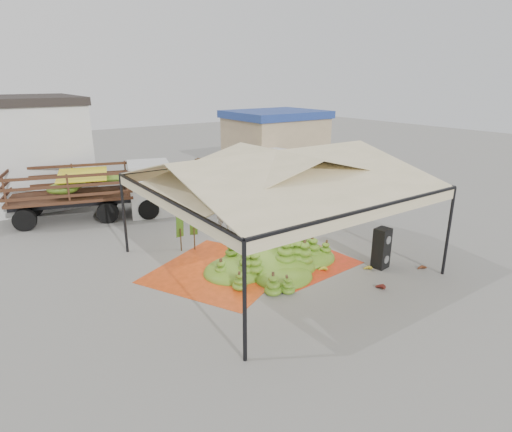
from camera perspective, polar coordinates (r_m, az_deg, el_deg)
ground at (r=15.40m, az=2.63°, el=-6.15°), size 90.00×90.00×0.00m
canopy_tent at (r=14.37m, az=2.82°, el=5.94°), size 8.10×8.10×4.00m
building_tan at (r=30.74m, az=2.58°, el=10.10°), size 6.30×5.30×4.10m
tarp_left at (r=14.81m, az=-4.70°, el=-7.20°), size 5.64×5.55×0.01m
tarp_right at (r=15.67m, az=4.60°, el=-5.74°), size 3.91×4.08×0.01m
banana_heap at (r=14.95m, az=2.60°, el=-4.62°), size 6.24×5.68×1.10m
hand_yellow_a at (r=15.20m, az=14.68°, el=-6.73°), size 0.49×0.46×0.18m
hand_yellow_b at (r=14.78m, az=8.84°, el=-7.01°), size 0.54×0.49×0.20m
hand_red_a at (r=13.97m, az=16.13°, el=-9.04°), size 0.53×0.46×0.22m
hand_red_b at (r=15.81m, az=21.29°, el=-6.44°), size 0.49×0.48×0.17m
hand_green at (r=13.87m, az=5.08°, el=-8.60°), size 0.59×0.57×0.21m
hanging_bunches at (r=13.33m, az=3.54°, el=1.96°), size 1.74×0.24×0.20m
speaker_stack at (r=15.33m, az=16.39°, el=-4.13°), size 0.57×0.51×1.43m
banana_leaves at (r=16.33m, az=-8.41°, el=-4.88°), size 0.96×1.36×3.70m
vendor at (r=18.25m, az=-4.38°, el=0.75°), size 0.77×0.65×1.80m
truck_left at (r=21.20m, az=-20.21°, el=3.81°), size 7.49×4.42×2.43m
truck_right at (r=25.40m, az=-0.58°, el=6.59°), size 6.15×2.54×2.06m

